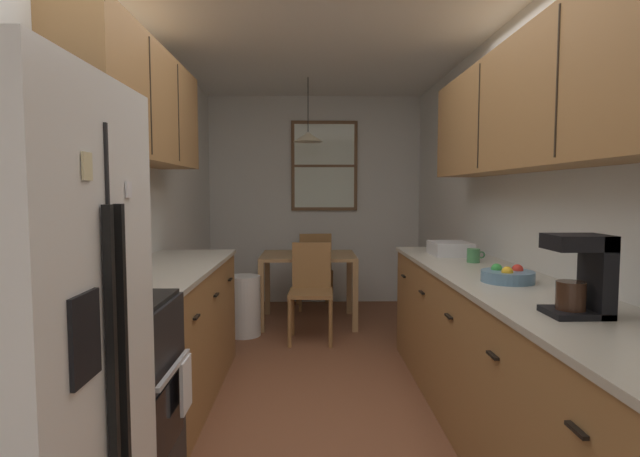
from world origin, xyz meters
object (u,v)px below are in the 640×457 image
(storage_canister, at_px, (127,267))
(fruit_bowl, at_px, (508,275))
(dining_chair_far, at_px, (315,267))
(coffee_maker, at_px, (585,273))
(trash_bin, at_px, (244,306))
(table_serving_bowl, at_px, (318,251))
(microwave_over_range, at_px, (56,113))
(stove_range, at_px, (94,405))
(dish_rack, at_px, (450,248))
(dining_table, at_px, (308,265))
(dining_chair_near, at_px, (311,286))
(mug_by_coffeemaker, at_px, (474,256))

(storage_canister, distance_m, fruit_bowl, 1.98)
(dining_chair_far, height_order, fruit_bowl, fruit_bowl)
(storage_canister, relative_size, coffee_maker, 0.62)
(trash_bin, relative_size, table_serving_bowl, 2.75)
(microwave_over_range, relative_size, dining_chair_far, 0.70)
(trash_bin, bearing_deg, coffee_maker, -59.16)
(dining_chair_far, height_order, table_serving_bowl, dining_chair_far)
(microwave_over_range, relative_size, fruit_bowl, 2.31)
(dining_chair_far, bearing_deg, fruit_bowl, -72.71)
(stove_range, xyz_separation_m, dish_rack, (1.99, 1.65, 0.48))
(microwave_over_range, bearing_deg, stove_range, -0.03)
(storage_canister, xyz_separation_m, dish_rack, (2.00, 1.21, -0.05))
(storage_canister, distance_m, table_serving_bowl, 2.89)
(trash_bin, bearing_deg, table_serving_bowl, 34.53)
(storage_canister, bearing_deg, dining_table, 70.94)
(dining_table, distance_m, coffee_maker, 3.50)
(fruit_bowl, bearing_deg, table_serving_bowl, 110.15)
(stove_range, height_order, trash_bin, stove_range)
(coffee_maker, distance_m, fruit_bowl, 0.73)
(dining_chair_near, distance_m, mug_by_coffeemaker, 1.72)
(trash_bin, relative_size, fruit_bowl, 2.10)
(dining_chair_far, relative_size, dish_rack, 2.65)
(microwave_over_range, distance_m, trash_bin, 3.01)
(dining_chair_near, height_order, mug_by_coffeemaker, mug_by_coffeemaker)
(microwave_over_range, xyz_separation_m, fruit_bowl, (2.09, 0.52, -0.77))
(fruit_bowl, relative_size, dish_rack, 0.81)
(storage_canister, xyz_separation_m, fruit_bowl, (1.98, 0.08, -0.06))
(trash_bin, xyz_separation_m, dish_rack, (1.70, -0.98, 0.66))
(dining_table, bearing_deg, dining_chair_near, -87.48)
(dining_table, xyz_separation_m, storage_canister, (-0.92, -2.66, 0.38))
(dish_rack, bearing_deg, storage_canister, -148.83)
(dining_chair_near, relative_size, mug_by_coffeemaker, 7.27)
(dining_table, height_order, table_serving_bowl, table_serving_bowl)
(dining_table, height_order, mug_by_coffeemaker, mug_by_coffeemaker)
(coffee_maker, xyz_separation_m, mug_by_coffeemaker, (0.06, 1.45, -0.12))
(fruit_bowl, bearing_deg, dish_rack, 89.19)
(microwave_over_range, distance_m, coffee_maker, 2.20)
(trash_bin, bearing_deg, mug_by_coffeemaker, -38.24)
(microwave_over_range, relative_size, trash_bin, 1.10)
(storage_canister, bearing_deg, dining_chair_far, 73.05)
(coffee_maker, xyz_separation_m, fruit_bowl, (-0.01, 0.72, -0.13))
(mug_by_coffeemaker, height_order, fruit_bowl, same)
(dining_chair_near, distance_m, fruit_bowl, 2.28)
(fruit_bowl, bearing_deg, trash_bin, 128.54)
(dish_rack, bearing_deg, dining_chair_near, 141.20)
(dining_chair_near, relative_size, dining_chair_far, 1.00)
(fruit_bowl, bearing_deg, dining_chair_far, 107.29)
(dining_chair_far, bearing_deg, stove_range, -104.94)
(dining_table, bearing_deg, trash_bin, -142.85)
(microwave_over_range, relative_size, storage_canister, 3.25)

